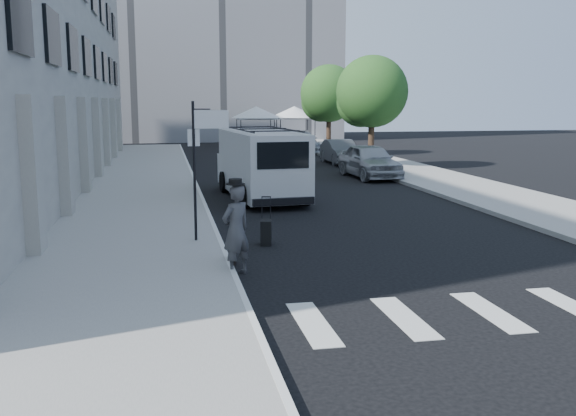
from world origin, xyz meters
name	(u,v)px	position (x,y,z in m)	size (l,w,h in m)	color
ground	(326,273)	(0.00, 0.00, 0.00)	(120.00, 120.00, 0.00)	black
sidewalk_left	(144,182)	(-4.25, 16.00, 0.07)	(4.50, 48.00, 0.15)	gray
sidewalk_right	(395,167)	(9.00, 20.00, 0.07)	(4.00, 56.00, 0.15)	gray
building_far	(216,6)	(2.00, 50.00, 12.50)	(22.00, 12.00, 25.00)	slate
sign_pole	(203,142)	(-2.36, 3.20, 2.65)	(1.03, 0.07, 3.50)	black
tree_near	(369,94)	(7.50, 20.15, 3.97)	(3.80, 3.83, 6.03)	black
tree_far	(327,96)	(7.50, 29.15, 3.97)	(3.80, 3.83, 6.03)	black
tent_left	(256,113)	(4.00, 38.00, 2.71)	(4.00, 4.00, 3.20)	black
tent_right	(294,112)	(7.20, 38.50, 2.71)	(4.00, 4.00, 3.20)	black
businessman	(236,230)	(-1.90, 0.28, 0.97)	(0.71, 0.46, 1.94)	#3F3F41
briefcase	(232,258)	(-1.90, 1.07, 0.17)	(0.12, 0.44, 0.34)	black
suitcase	(266,232)	(-0.82, 3.00, 0.33)	(0.36, 0.49, 1.23)	black
cargo_van	(261,164)	(0.25, 10.99, 1.30)	(2.81, 6.90, 2.52)	silver
parked_car_a	(369,161)	(6.32, 16.33, 0.82)	(1.93, 4.79, 1.63)	#999CA1
parked_car_b	(340,152)	(6.80, 23.20, 0.70)	(1.49, 4.26, 1.40)	#54585B
parked_car_c	(301,142)	(6.40, 32.14, 0.75)	(2.09, 5.14, 1.49)	#A8ACB0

